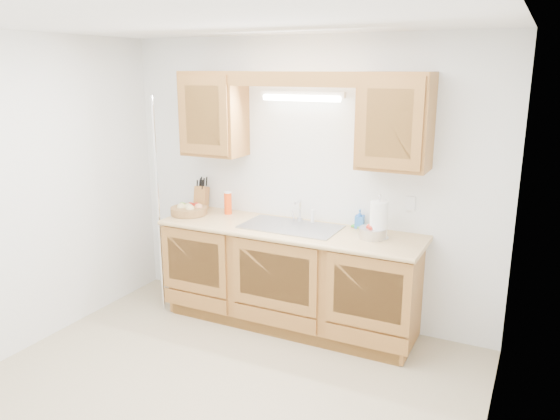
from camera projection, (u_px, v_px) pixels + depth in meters
The scene contains 17 objects.
room at pixel (212, 223), 3.55m from camera, with size 3.52×3.50×2.50m.
base_cabinets at pixel (290, 277), 4.80m from camera, with size 2.20×0.60×0.86m, color #9A632D.
countertop at pixel (290, 230), 4.68m from camera, with size 2.30×0.63×0.04m, color #DEB475.
upper_cabinet_left at pixel (214, 114), 4.92m from camera, with size 0.55×0.33×0.75m, color #9A632D.
upper_cabinet_right at pixel (395, 122), 4.21m from camera, with size 0.55×0.33×0.75m, color #9A632D.
valance at pixel (291, 79), 4.36m from camera, with size 2.20×0.05×0.12m, color #9A632D.
fluorescent_fixture at pixel (302, 96), 4.59m from camera, with size 0.76×0.08×0.08m.
sink at pixel (291, 235), 4.71m from camera, with size 0.84×0.46×0.36m.
wire_shelf_pole at pixel (158, 208), 4.94m from camera, with size 0.03×0.03×2.00m, color silver.
outlet_plate at pixel (410, 204), 4.47m from camera, with size 0.08×0.01×0.12m, color white.
fruit_basket at pixel (189, 210), 5.08m from camera, with size 0.39×0.39×0.11m.
knife_block at pixel (202, 198), 5.25m from camera, with size 0.16×0.21×0.33m.
orange_canister at pixel (228, 203), 5.08m from camera, with size 0.09×0.09×0.21m.
soap_bottle at pixel (360, 219), 4.64m from camera, with size 0.07×0.08×0.16m, color blue.
sponge at pixel (359, 227), 4.66m from camera, with size 0.14×0.11×0.03m.
paper_towel at pixel (379, 220), 4.35m from camera, with size 0.17×0.17×0.36m.
apple_bowl at pixel (373, 232), 4.37m from camera, with size 0.24×0.24×0.12m.
Camera 1 is at (1.91, -2.87, 2.23)m, focal length 35.00 mm.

